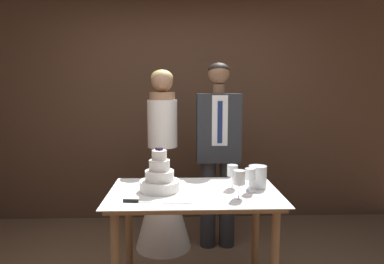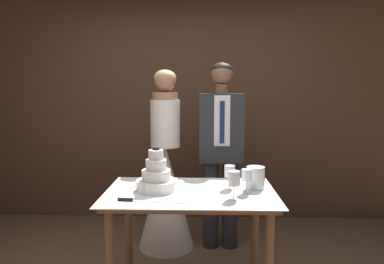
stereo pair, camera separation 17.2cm
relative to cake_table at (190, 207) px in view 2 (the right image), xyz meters
The scene contains 10 objects.
wall_back 1.79m from the cake_table, 93.61° to the left, with size 5.29×0.12×2.64m, color #513828.
cake_table is the anchor object (origin of this frame).
tiered_cake 0.32m from the cake_table, behind, with size 0.29×0.29×0.31m.
cake_knife 0.42m from the cake_table, 145.32° to the right, with size 0.45×0.06×0.02m.
wine_glass_near 0.46m from the cake_table, ahead, with size 0.07×0.07×0.17m.
wine_glass_middle 0.38m from the cake_table, 14.92° to the left, with size 0.08×0.08×0.17m.
wine_glass_far 0.41m from the cake_table, 27.74° to the right, with size 0.08×0.08×0.19m.
hurricane_candle 0.52m from the cake_table, 10.41° to the left, with size 0.13×0.13×0.16m.
bride 0.90m from the cake_table, 107.14° to the left, with size 0.54×0.54×1.72m.
groom 0.94m from the cake_table, 72.84° to the left, with size 0.41×0.25×1.78m.
Camera 2 is at (0.18, -2.03, 1.55)m, focal length 32.00 mm.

